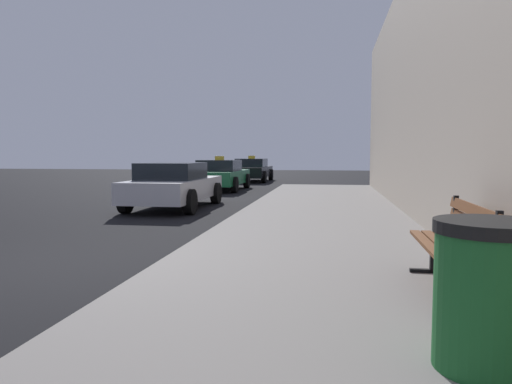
% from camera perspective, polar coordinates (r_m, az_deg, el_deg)
% --- Properties ---
extents(ground_plane, '(80.00, 80.00, 0.00)m').
position_cam_1_polar(ground_plane, '(6.99, -28.09, -8.39)').
color(ground_plane, black).
extents(sidewalk, '(4.00, 32.00, 0.15)m').
position_cam_1_polar(sidewalk, '(5.61, 7.24, -10.21)').
color(sidewalk, gray).
rests_on(sidewalk, ground_plane).
extents(bench, '(0.53, 1.70, 0.89)m').
position_cam_1_polar(bench, '(5.07, 23.09, -5.32)').
color(bench, brown).
rests_on(bench, sidewalk).
extents(trash_bin, '(0.68, 0.68, 0.94)m').
position_cam_1_polar(trash_bin, '(3.36, 26.09, -11.01)').
color(trash_bin, '#195926').
rests_on(trash_bin, sidewalk).
extents(car_silver, '(1.92, 4.24, 1.27)m').
position_cam_1_polar(car_silver, '(13.41, -9.81, 0.82)').
color(car_silver, '#B7B7BF').
rests_on(car_silver, ground_plane).
extents(car_green, '(1.95, 4.27, 1.43)m').
position_cam_1_polar(car_green, '(19.95, -4.28, 2.07)').
color(car_green, '#196638').
rests_on(car_green, ground_plane).
extents(car_black, '(1.93, 4.54, 1.43)m').
position_cam_1_polar(car_black, '(26.34, -0.46, 2.68)').
color(car_black, black).
rests_on(car_black, ground_plane).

